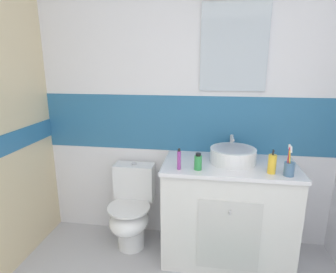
# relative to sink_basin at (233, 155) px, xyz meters

# --- Properties ---
(wall_back_tiled) EXTENTS (3.20, 0.20, 2.50)m
(wall_back_tiled) POSITION_rel_sink_basin_xyz_m (-0.40, 0.29, 0.35)
(wall_back_tiled) COLOR white
(wall_back_tiled) RESTS_ON ground_plane
(vanity_cabinet) EXTENTS (1.05, 0.57, 0.85)m
(vanity_cabinet) POSITION_rel_sink_basin_xyz_m (-0.02, -0.03, -0.49)
(vanity_cabinet) COLOR silver
(vanity_cabinet) RESTS_ON ground_plane
(sink_basin) EXTENTS (0.36, 0.41, 0.18)m
(sink_basin) POSITION_rel_sink_basin_xyz_m (0.00, 0.00, 0.00)
(sink_basin) COLOR white
(sink_basin) RESTS_ON vanity_cabinet
(toilet) EXTENTS (0.37, 0.50, 0.75)m
(toilet) POSITION_rel_sink_basin_xyz_m (-0.86, -0.00, -0.56)
(toilet) COLOR white
(toilet) RESTS_ON ground_plane
(toothbrush_cup) EXTENTS (0.07, 0.07, 0.23)m
(toothbrush_cup) POSITION_rel_sink_basin_xyz_m (0.37, -0.23, -0.00)
(toothbrush_cup) COLOR #4C7299
(toothbrush_cup) RESTS_ON vanity_cabinet
(soap_dispenser) EXTENTS (0.06, 0.06, 0.18)m
(soap_dispenser) POSITION_rel_sink_basin_xyz_m (0.26, -0.20, 0.01)
(soap_dispenser) COLOR yellow
(soap_dispenser) RESTS_ON vanity_cabinet
(lotion_bottle_short) EXTENTS (0.06, 0.06, 0.13)m
(lotion_bottle_short) POSITION_rel_sink_basin_xyz_m (-0.27, -0.21, -0.00)
(lotion_bottle_short) COLOR green
(lotion_bottle_short) RESTS_ON vanity_cabinet
(toothpaste_tube_upright) EXTENTS (0.03, 0.03, 0.16)m
(toothpaste_tube_upright) POSITION_rel_sink_basin_xyz_m (-0.41, -0.22, 0.01)
(toothpaste_tube_upright) COLOR #993F99
(toothpaste_tube_upright) RESTS_ON vanity_cabinet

